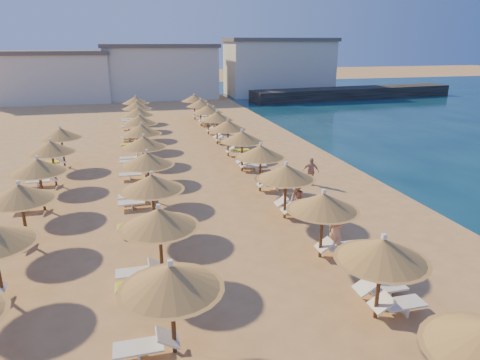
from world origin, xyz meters
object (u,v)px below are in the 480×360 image
object	(u,v)px
parasol_row_east	(251,144)
parasol_row_west	(145,150)
beachgoer_c	(311,171)
beachgoer_b	(297,199)
jetty	(354,93)
beachgoer_a	(336,229)

from	to	relation	value
parasol_row_east	parasol_row_west	bearing A→B (deg)	180.00
beachgoer_c	beachgoer_b	bearing A→B (deg)	-89.81
beachgoer_b	jetty	bearing A→B (deg)	131.46
parasol_row_east	beachgoer_c	world-z (taller)	parasol_row_east
parasol_row_west	beachgoer_a	bearing A→B (deg)	-54.91
jetty	beachgoer_a	world-z (taller)	beachgoer_a
parasol_row_east	beachgoer_c	xyz separation A→B (m)	(3.04, -1.55, -1.36)
beachgoer_c	beachgoer_a	size ratio (longest dim) A/B	0.82
beachgoer_b	beachgoer_a	bearing A→B (deg)	-15.87
parasol_row_west	beachgoer_a	xyz separation A→B (m)	(6.49, -9.24, -1.19)
jetty	beachgoer_c	xyz separation A→B (m)	(-21.12, -33.72, 0.02)
beachgoer_b	beachgoer_c	size ratio (longest dim) A/B	1.00
beachgoer_c	beachgoer_a	bearing A→B (deg)	-75.55
beachgoer_b	beachgoer_a	distance (m)	3.77
jetty	beachgoer_b	size ratio (longest dim) A/B	19.66
jetty	parasol_row_west	size ratio (longest dim) A/B	0.68
parasol_row_east	beachgoer_c	size ratio (longest dim) A/B	28.87
jetty	parasol_row_west	world-z (taller)	parasol_row_west
jetty	parasol_row_east	distance (m)	40.26
beachgoer_a	beachgoer_c	bearing A→B (deg)	144.09
beachgoer_b	beachgoer_a	xyz separation A→B (m)	(0.05, -3.76, 0.17)
parasol_row_east	beachgoer_a	size ratio (longest dim) A/B	23.64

